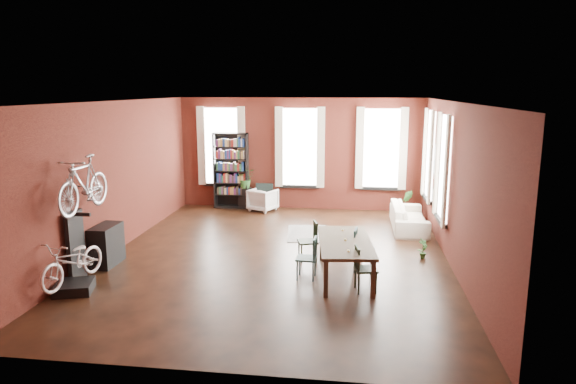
% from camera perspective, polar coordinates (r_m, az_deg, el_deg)
% --- Properties ---
extents(room, '(9.00, 9.04, 3.22)m').
position_cam_1_polar(room, '(10.89, 0.47, 4.50)').
color(room, black).
rests_on(room, ground).
extents(dining_table, '(1.15, 2.15, 0.70)m').
position_cam_1_polar(dining_table, '(9.63, 6.34, -7.41)').
color(dining_table, '#443A29').
rests_on(dining_table, ground).
extents(dining_chair_a, '(0.38, 0.38, 0.78)m').
position_cam_1_polar(dining_chair_a, '(9.51, 2.05, -7.34)').
color(dining_chair_a, '#1C3D3A').
rests_on(dining_chair_a, ground).
extents(dining_chair_b, '(0.46, 0.46, 0.81)m').
position_cam_1_polar(dining_chair_b, '(10.46, 2.20, -5.51)').
color(dining_chair_b, black).
rests_on(dining_chair_b, ground).
extents(dining_chair_c, '(0.43, 0.43, 0.80)m').
position_cam_1_polar(dining_chair_c, '(9.03, 8.65, -8.46)').
color(dining_chair_c, black).
rests_on(dining_chair_c, ground).
extents(dining_chair_d, '(0.43, 0.43, 0.83)m').
position_cam_1_polar(dining_chair_d, '(9.96, 8.42, -6.46)').
color(dining_chair_d, '#1B393C').
rests_on(dining_chair_d, ground).
extents(bookshelf, '(1.00, 0.32, 2.20)m').
position_cam_1_polar(bookshelf, '(15.04, -6.35, 2.37)').
color(bookshelf, black).
rests_on(bookshelf, ground).
extents(white_armchair, '(0.89, 0.87, 0.70)m').
position_cam_1_polar(white_armchair, '(14.71, -2.81, -0.74)').
color(white_armchair, silver).
rests_on(white_armchair, ground).
extents(cream_sofa, '(0.61, 2.08, 0.81)m').
position_cam_1_polar(cream_sofa, '(13.15, 13.31, -2.27)').
color(cream_sofa, beige).
rests_on(cream_sofa, ground).
extents(striped_rug, '(1.11, 1.61, 0.01)m').
position_cam_1_polar(striped_rug, '(12.47, 2.18, -4.62)').
color(striped_rug, black).
rests_on(striped_rug, ground).
extents(bike_trainer, '(0.75, 0.75, 0.18)m').
position_cam_1_polar(bike_trainer, '(9.72, -22.66, -9.74)').
color(bike_trainer, black).
rests_on(bike_trainer, ground).
extents(bike_wall_rack, '(0.16, 0.60, 1.30)m').
position_cam_1_polar(bike_wall_rack, '(10.09, -22.52, -5.59)').
color(bike_wall_rack, black).
rests_on(bike_wall_rack, ground).
extents(console_table, '(0.40, 0.80, 0.80)m').
position_cam_1_polar(console_table, '(10.85, -19.51, -5.57)').
color(console_table, black).
rests_on(console_table, ground).
extents(plant_stand, '(0.38, 0.38, 0.60)m').
position_cam_1_polar(plant_stand, '(15.09, -4.80, -0.66)').
color(plant_stand, black).
rests_on(plant_stand, ground).
extents(plant_by_sofa, '(0.51, 0.78, 0.33)m').
position_cam_1_polar(plant_by_sofa, '(14.48, 12.86, -1.99)').
color(plant_by_sofa, '#275622').
rests_on(plant_by_sofa, ground).
extents(plant_small, '(0.48, 0.46, 0.16)m').
position_cam_1_polar(plant_small, '(11.01, 14.72, -6.80)').
color(plant_small, '#2D6127').
rests_on(plant_small, ground).
extents(bicycle_floor, '(0.65, 0.86, 1.49)m').
position_cam_1_polar(bicycle_floor, '(9.45, -22.94, -5.02)').
color(bicycle_floor, silver).
rests_on(bicycle_floor, bike_trainer).
extents(bicycle_hung, '(0.47, 1.00, 1.66)m').
position_cam_1_polar(bicycle_hung, '(9.65, -21.90, 2.75)').
color(bicycle_hung, '#A5A8AD').
rests_on(bicycle_hung, bike_wall_rack).
extents(plant_on_stand, '(0.70, 0.73, 0.45)m').
position_cam_1_polar(plant_on_stand, '(14.97, -4.72, 1.29)').
color(plant_on_stand, '#2B6127').
rests_on(plant_on_stand, plant_stand).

